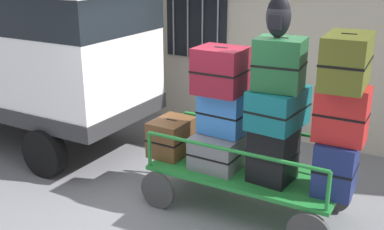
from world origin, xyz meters
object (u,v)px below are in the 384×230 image
Objects in this scene: suitcase_center_top at (280,64)px; suitcase_midright_middle at (341,114)px; suitcase_center_bottom at (273,154)px; suitcase_midright_top at (347,61)px; suitcase_midleft_middle at (221,113)px; van at (13,37)px; luggage_cart at (245,179)px; suitcase_left_bottom at (172,137)px; suitcase_midright_bottom at (335,168)px; suitcase_midleft_bottom at (220,150)px; suitcase_midleft_top at (220,71)px; suitcase_center_middle at (278,108)px; backpack at (278,17)px.

suitcase_center_top reaches higher than suitcase_midright_middle.
suitcase_midright_top is at bearing -0.08° from suitcase_center_bottom.
suitcase_midright_top is at bearing -3.01° from suitcase_midleft_middle.
van reaches higher than suitcase_center_top.
suitcase_left_bottom is (-1.07, 0.02, 0.35)m from luggage_cart.
van is 7.79× the size of suitcase_left_bottom.
suitcase_midright_top reaches higher than suitcase_midright_bottom.
suitcase_center_top is at bearing -2.54° from suitcase_midleft_bottom.
suitcase_midleft_top is 0.80m from suitcase_center_middle.
suitcase_center_middle is (0.71, 0.01, 0.66)m from suitcase_midleft_bottom.
backpack reaches higher than suitcase_midleft_bottom.
van reaches higher than suitcase_midright_bottom.
luggage_cart is at bearing -1.11° from suitcase_left_bottom.
suitcase_center_top is 0.94× the size of suitcase_midright_bottom.
suitcase_midleft_middle reaches higher than suitcase_midright_bottom.
suitcase_center_bottom is at bearing -5.13° from suitcase_midleft_bottom.
suitcase_midright_middle is 1.22m from backpack.
suitcase_midright_top is at bearing -2.68° from suitcase_center_top.
suitcase_center_bottom reaches higher than suitcase_midleft_bottom.
suitcase_midright_top is (0.71, -0.03, 0.12)m from suitcase_center_top.
suitcase_center_top is at bearing -1.01° from luggage_cart.
suitcase_midleft_bottom is 1.62× the size of backpack.
luggage_cart is 0.56m from suitcase_center_bottom.
suitcase_center_top is (0.36, -0.01, 1.49)m from luggage_cart.
suitcase_midright_bottom is at bearing 0.19° from suitcase_midleft_top.
suitcase_midright_middle is at bearing -0.63° from suitcase_left_bottom.
suitcase_midleft_bottom reaches higher than luggage_cart.
suitcase_midleft_bottom is at bearing 90.00° from suitcase_midleft_top.
van reaches higher than suitcase_midleft_top.
suitcase_midleft_middle is 0.94× the size of suitcase_midright_middle.
luggage_cart is at bearing 179.41° from suitcase_midright_bottom.
suitcase_midleft_bottom is at bearing 173.60° from backpack.
suitcase_left_bottom is 2.16m from backpack.
suitcase_midleft_top is at bearing -179.81° from suitcase_midright_bottom.
suitcase_left_bottom is 1.37× the size of backpack.
suitcase_midright_top reaches higher than luggage_cart.
suitcase_center_middle is 1.03m from backpack.
suitcase_center_top is at bearing 57.30° from backpack.
suitcase_center_middle is (0.71, 0.00, 0.19)m from suitcase_midleft_middle.
suitcase_midright_top is 1.75× the size of backpack.
suitcase_midleft_top is at bearing -175.80° from suitcase_center_middle.
van is 7.30× the size of suitcase_center_bottom.
suitcase_left_bottom is at bearing 178.89° from luggage_cart.
suitcase_midleft_bottom is at bearing 177.39° from suitcase_midright_top.
backpack is (-0.03, -0.01, 1.57)m from suitcase_center_bottom.
suitcase_center_bottom is at bearing 179.92° from suitcase_midright_top.
suitcase_midleft_bottom is at bearing -90.00° from suitcase_midleft_middle.
suitcase_left_bottom is at bearing 178.38° from suitcase_midright_top.
suitcase_midright_middle is (2.13, -0.02, 0.69)m from suitcase_left_bottom.
suitcase_midright_middle is (1.07, -0.00, 1.03)m from luggage_cart.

